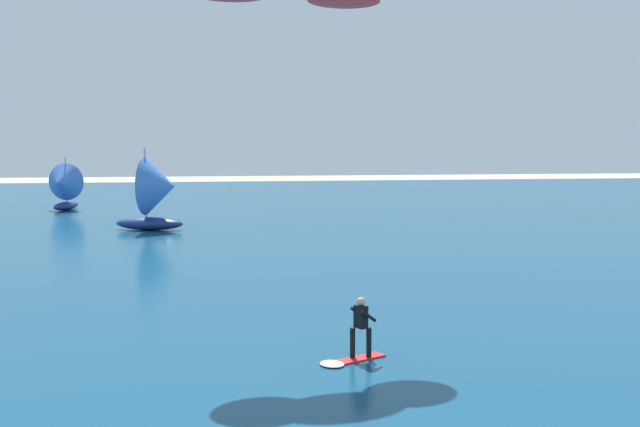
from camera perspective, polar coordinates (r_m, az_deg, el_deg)
The scene contains 4 objects.
ocean at distance 54.02m, azimuth -4.91°, elevation -0.57°, with size 160.00×90.00×0.10m, color navy.
kitesurfer at distance 20.81m, azimuth 2.58°, elevation -9.07°, with size 1.99×1.42×1.67m.
sailboat_mid_left at distance 49.26m, azimuth -11.73°, elevation 1.50°, with size 4.52×3.97×5.09m.
sailboat_outermost at distance 63.90m, azimuth -18.29°, elevation 1.89°, with size 3.22×3.67×4.13m.
Camera 1 is at (-2.62, -2.75, 6.05)m, focal length 43.84 mm.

